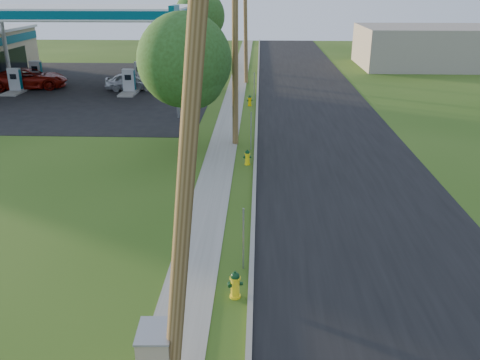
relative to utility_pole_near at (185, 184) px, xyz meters
name	(u,v)px	position (x,y,z in m)	size (l,w,h in m)	color
road	(353,196)	(5.10, 11.00, -4.79)	(8.00, 120.00, 0.02)	black
curb	(254,193)	(1.10, 11.00, -4.73)	(0.15, 120.00, 0.15)	gray
sidewalk	(211,193)	(-0.65, 11.00, -4.79)	(1.50, 120.00, 0.03)	gray
forecourt	(58,88)	(-15.40, 33.00, -4.79)	(26.00, 28.00, 0.02)	black
utility_pole_near	(185,184)	(0.00, 0.00, 0.00)	(1.40, 0.32, 9.48)	brown
utility_pole_mid	(235,49)	(0.00, 18.00, 0.15)	(1.40, 0.32, 9.80)	brown
utility_pole_far	(246,25)	(0.00, 36.00, 0.00)	(1.40, 0.32, 9.50)	brown
sign_post_near	(243,239)	(0.85, 5.20, -3.80)	(0.05, 0.04, 2.00)	gray
sign_post_mid	(251,131)	(0.85, 17.00, -3.80)	(0.05, 0.04, 2.00)	gray
sign_post_far	(254,86)	(0.85, 29.20, -3.80)	(0.05, 0.04, 2.00)	gray
gas_canopy	(73,13)	(-13.40, 33.00, 1.09)	(18.18, 9.18, 6.40)	silver
fuel_pump_nw	(16,83)	(-17.90, 31.00, -4.08)	(1.20, 3.20, 1.90)	gray
fuel_pump_ne	(129,84)	(-8.90, 31.00, -4.08)	(1.20, 3.20, 1.90)	gray
fuel_pump_sw	(37,75)	(-17.90, 35.00, -4.08)	(1.20, 3.20, 1.90)	gray
fuel_pump_se	(141,76)	(-8.90, 35.00, -4.08)	(1.20, 3.20, 1.90)	gray
price_pylon	(175,30)	(-3.90, 23.50, 0.63)	(0.34, 2.04, 6.85)	gray
distant_building	(430,47)	(18.60, 46.00, -2.80)	(14.00, 10.00, 4.00)	gray
tree_verge	(186,64)	(-2.26, 16.38, -0.36)	(4.55, 4.55, 6.90)	#372014
tree_lot	(201,18)	(-4.70, 44.24, 0.07)	(4.99, 4.99, 7.57)	#372014
hydrant_near	(235,285)	(0.68, 3.69, -4.40)	(0.43, 0.38, 0.82)	yellow
hydrant_mid	(247,157)	(0.73, 14.64, -4.44)	(0.38, 0.34, 0.74)	yellow
hydrant_far	(250,101)	(0.57, 27.06, -4.42)	(0.40, 0.36, 0.78)	#FCC803
car_red	(29,79)	(-17.51, 32.62, -3.98)	(2.73, 5.92, 1.64)	#710C05
car_silver	(131,81)	(-9.10, 32.37, -4.11)	(1.64, 4.08, 1.39)	silver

